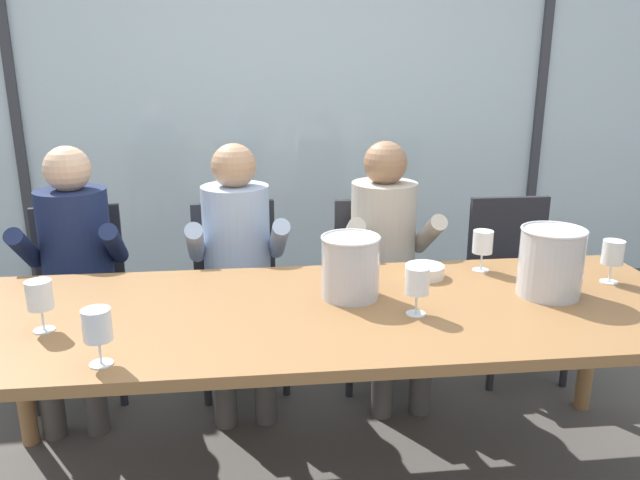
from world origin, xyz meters
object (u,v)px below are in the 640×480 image
Objects in this scene: ice_bucket_secondary at (350,266)px; wine_glass_by_left_taster at (40,297)px; wine_glass_near_bucket at (613,254)px; wine_glass_spare_empty at (417,283)px; chair_left_of_center at (237,278)px; chair_near_curtain at (79,284)px; ice_bucket_primary at (551,261)px; chair_center at (378,274)px; wine_glass_center_pour at (97,328)px; chair_right_of_center at (513,271)px; dining_table at (331,323)px; tasting_bowl at (425,271)px; person_navy_polo at (74,261)px; person_beige_jumper at (387,250)px; person_pale_blue_shirt at (238,255)px; wine_glass_by_right_taster at (483,243)px.

ice_bucket_secondary is 1.36× the size of wine_glass_by_left_taster.
wine_glass_spare_empty is at bearing -165.14° from wine_glass_near_bucket.
wine_glass_by_left_taster reaches higher than chair_left_of_center.
chair_near_curtain is 2.17m from ice_bucket_primary.
chair_center is 5.11× the size of wine_glass_center_pour.
chair_right_of_center is 0.92m from ice_bucket_primary.
dining_table is 0.35m from wine_glass_spare_empty.
chair_left_of_center is 3.75× the size of ice_bucket_secondary.
tasting_bowl is (0.34, 0.18, -0.10)m from ice_bucket_secondary.
person_navy_polo is 1.00× the size of person_beige_jumper.
ice_bucket_secondary is (1.21, -0.80, 0.32)m from chair_near_curtain.
wine_glass_by_left_taster is at bearing -87.23° from chair_near_curtain.
wine_glass_by_left_taster is at bearing -176.12° from ice_bucket_primary.
person_beige_jumper is 0.72m from ice_bucket_secondary.
chair_near_curtain is at bearing 98.97° from person_navy_polo.
chair_near_curtain is 5.11× the size of wine_glass_by_left_taster.
person_beige_jumper reaches higher than chair_near_curtain.
ice_bucket_secondary is at bearing -178.09° from wine_glass_near_bucket.
chair_near_curtain is at bearing 179.79° from chair_right_of_center.
wine_glass_by_left_taster is (-1.05, -0.19, -0.00)m from ice_bucket_secondary.
ice_bucket_primary is 1.62× the size of tasting_bowl.
ice_bucket_secondary is 1.48× the size of tasting_bowl.
person_pale_blue_shirt is (-1.41, -0.11, 0.17)m from chair_right_of_center.
person_navy_polo is at bearing 98.48° from wine_glass_by_left_taster.
wine_glass_center_pour is (-1.87, -0.48, 0.00)m from wine_glass_near_bucket.
chair_left_of_center is at bearing 58.33° from wine_glass_by_left_taster.
chair_near_curtain is at bearing 161.33° from wine_glass_near_bucket.
ice_bucket_primary reaches higher than wine_glass_center_pour.
wine_glass_by_left_taster is at bearing -129.11° from chair_left_of_center.
dining_table is 2.23× the size of person_pale_blue_shirt.
ice_bucket_primary reaches higher than chair_center.
chair_center is 0.74× the size of person_beige_jumper.
chair_left_of_center is at bearing 177.99° from chair_center.
tasting_bowl is at bearing 32.98° from dining_table.
person_beige_jumper is at bearing -169.93° from chair_right_of_center.
person_beige_jumper is at bearing 84.42° from wine_glass_spare_empty.
wine_glass_by_right_taster reaches higher than chair_left_of_center.
tasting_bowl is 0.41m from wine_glass_spare_empty.
chair_left_of_center is at bearing 8.06° from person_navy_polo.
chair_right_of_center is at bearing 1.25° from person_pale_blue_shirt.
chair_left_of_center is 0.74× the size of person_beige_jumper.
wine_glass_by_right_taster is (1.03, -0.41, 0.15)m from person_pale_blue_shirt.
wine_glass_spare_empty is at bearing -0.29° from wine_glass_by_left_taster.
tasting_bowl is (1.55, -0.62, 0.23)m from chair_near_curtain.
person_beige_jumper reaches higher than ice_bucket_secondary.
ice_bucket_primary is at bearing -62.54° from wine_glass_by_right_taster.
wine_glass_center_pour is at bearing -151.40° from tasting_bowl.
person_pale_blue_shirt is at bearing -93.53° from chair_left_of_center.
tasting_bowl is at bearing 14.70° from wine_glass_by_left_taster.
chair_right_of_center is at bearing 53.76° from wine_glass_by_right_taster.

